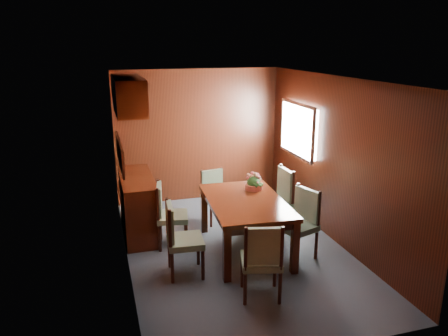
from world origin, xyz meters
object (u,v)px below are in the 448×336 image
object	(u,v)px
flower_centerpiece	(254,181)
chair_left_near	(179,235)
dining_table	(245,207)
chair_head	(262,257)
sideboard	(138,205)
chair_right_near	(301,219)

from	to	relation	value
flower_centerpiece	chair_left_near	bearing A→B (deg)	-148.62
chair_left_near	dining_table	bearing A→B (deg)	116.07
chair_head	dining_table	bearing A→B (deg)	93.78
sideboard	chair_right_near	distance (m)	2.48
chair_head	chair_right_near	bearing A→B (deg)	57.58
dining_table	chair_right_near	world-z (taller)	chair_right_near
chair_left_near	chair_right_near	world-z (taller)	chair_right_near
sideboard	chair_left_near	distance (m)	1.49
sideboard	chair_right_near	bearing A→B (deg)	-34.74
sideboard	chair_left_near	bearing A→B (deg)	-75.78
chair_left_near	chair_head	world-z (taller)	chair_left_near
sideboard	dining_table	xyz separation A→B (m)	(1.37, -1.05, 0.20)
sideboard	dining_table	bearing A→B (deg)	-37.41
chair_left_near	chair_head	bearing A→B (deg)	48.82
sideboard	chair_right_near	xyz separation A→B (m)	(2.04, -1.41, 0.09)
flower_centerpiece	chair_head	bearing A→B (deg)	-106.82
sideboard	flower_centerpiece	world-z (taller)	flower_centerpiece
sideboard	chair_head	xyz separation A→B (m)	(1.15, -2.25, 0.08)
chair_right_near	flower_centerpiece	size ratio (longest dim) A/B	3.56
chair_right_near	chair_head	world-z (taller)	chair_right_near
chair_right_near	chair_left_near	bearing A→B (deg)	72.22
chair_right_near	chair_head	distance (m)	1.22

